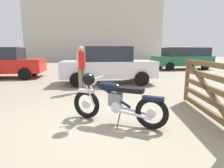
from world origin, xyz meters
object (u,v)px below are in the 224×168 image
Objects in this scene: pale_sedan_back at (183,58)px; bystander at (81,64)px; vintage_motorcycle at (114,100)px; red_hatchback_near at (3,63)px; timber_gate at (214,89)px; dark_sedan_left at (108,65)px.

bystander is at bearing 39.55° from pale_sedan_back.
red_hatchback_near is at bearing -22.81° from vintage_motorcycle.
pale_sedan_back is at bearing -16.71° from timber_gate.
dark_sedan_left is 8.77m from pale_sedan_back.
red_hatchback_near is at bearing 54.10° from timber_gate.
timber_gate is at bearing 60.86° from pale_sedan_back.
timber_gate is 5.16m from dark_sedan_left.
timber_gate is at bearing 168.56° from bystander.
pale_sedan_back reaches higher than dark_sedan_left.
dark_sedan_left is 0.87× the size of pale_sedan_back.
pale_sedan_back is 1.13× the size of red_hatchback_near.
dark_sedan_left is at bearing -87.42° from bystander.
red_hatchback_near is (-5.68, 2.01, 0.00)m from dark_sedan_left.
timber_gate is 0.59× the size of red_hatchback_near.
dark_sedan_left is at bearing -63.77° from vintage_motorcycle.
dark_sedan_left is (1.05, 1.81, -0.18)m from bystander.
vintage_motorcycle is 12.58m from pale_sedan_back.
red_hatchback_near is (-5.55, 6.75, 0.34)m from vintage_motorcycle.
bystander is (-0.93, 2.93, 0.53)m from vintage_motorcycle.
bystander is at bearing 51.37° from timber_gate.
dark_sedan_left reaches higher than bystander.
dark_sedan_left is (0.13, 4.74, 0.34)m from vintage_motorcycle.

